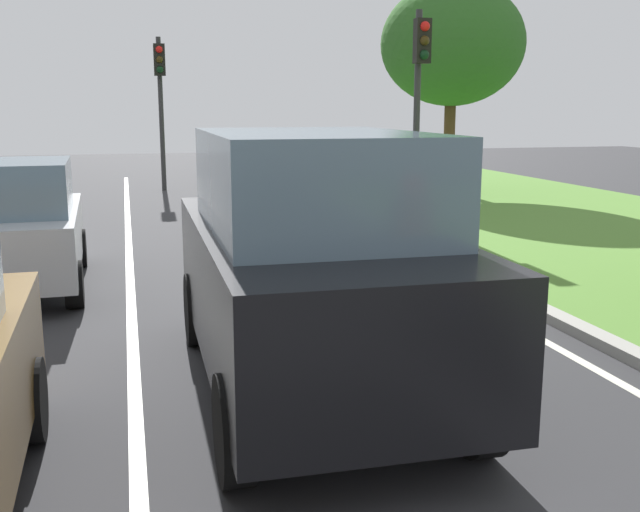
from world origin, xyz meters
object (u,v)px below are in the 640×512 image
object	(u,v)px
car_hatchback_far	(15,227)
traffic_light_far_median	(160,87)
traffic_light_near_right	(420,79)
tree_roadside_far	(452,44)
car_suv_ahead	(311,262)

from	to	relation	value
car_hatchback_far	traffic_light_far_median	distance (m)	12.43
traffic_light_near_right	tree_roadside_far	size ratio (longest dim) A/B	0.75
tree_roadside_far	car_suv_ahead	bearing A→B (deg)	-118.65
traffic_light_far_median	car_hatchback_far	bearing A→B (deg)	-102.16
car_suv_ahead	traffic_light_near_right	bearing A→B (deg)	63.39
car_suv_ahead	car_hatchback_far	world-z (taller)	car_suv_ahead
tree_roadside_far	traffic_light_far_median	bearing A→B (deg)	160.60
car_suv_ahead	tree_roadside_far	size ratio (longest dim) A/B	0.77
car_hatchback_far	traffic_light_far_median	xyz separation A→B (m)	(2.58, 11.96, 2.16)
traffic_light_far_median	tree_roadside_far	distance (m)	8.48
car_suv_ahead	tree_roadside_far	distance (m)	15.96
car_hatchback_far	car_suv_ahead	bearing A→B (deg)	-58.66
car_suv_ahead	car_hatchback_far	distance (m)	5.48
tree_roadside_far	traffic_light_near_right	bearing A→B (deg)	-120.88
car_hatchback_far	traffic_light_near_right	world-z (taller)	traffic_light_near_right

